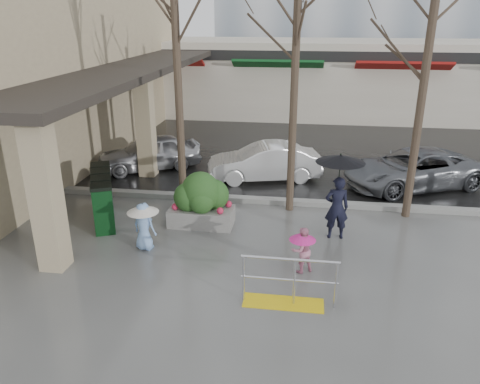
% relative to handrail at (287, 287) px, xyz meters
% --- Properties ---
extents(ground, '(120.00, 120.00, 0.00)m').
position_rel_handrail_xyz_m(ground, '(-1.36, 1.20, -0.38)').
color(ground, '#51514F').
rests_on(ground, ground).
extents(street_asphalt, '(120.00, 36.00, 0.01)m').
position_rel_handrail_xyz_m(street_asphalt, '(-1.36, 23.20, -0.37)').
color(street_asphalt, black).
rests_on(street_asphalt, ground).
extents(curb, '(120.00, 0.30, 0.15)m').
position_rel_handrail_xyz_m(curb, '(-1.36, 5.20, -0.30)').
color(curb, gray).
rests_on(curb, ground).
extents(near_building, '(6.00, 18.00, 8.00)m').
position_rel_handrail_xyz_m(near_building, '(-10.36, 9.20, 3.62)').
color(near_building, tan).
rests_on(near_building, ground).
extents(canopy_slab, '(2.80, 18.00, 0.25)m').
position_rel_handrail_xyz_m(canopy_slab, '(-6.16, 9.20, 3.25)').
color(canopy_slab, '#2D2823').
rests_on(canopy_slab, pillar_front).
extents(pillar_front, '(0.55, 0.55, 3.50)m').
position_rel_handrail_xyz_m(pillar_front, '(-5.26, 0.70, 1.37)').
color(pillar_front, tan).
rests_on(pillar_front, ground).
extents(pillar_back, '(0.55, 0.55, 3.50)m').
position_rel_handrail_xyz_m(pillar_back, '(-5.26, 7.20, 1.37)').
color(pillar_back, tan).
rests_on(pillar_back, ground).
extents(storefront_row, '(34.00, 6.74, 4.00)m').
position_rel_handrail_xyz_m(storefront_row, '(0.64, 19.17, 1.64)').
color(storefront_row, beige).
rests_on(storefront_row, ground).
extents(handrail, '(1.90, 0.50, 1.03)m').
position_rel_handrail_xyz_m(handrail, '(0.00, 0.00, 0.00)').
color(handrail, yellow).
rests_on(handrail, ground).
extents(tree_west, '(3.20, 3.20, 6.80)m').
position_rel_handrail_xyz_m(tree_west, '(-3.36, 4.80, 4.71)').
color(tree_west, '#382B21').
rests_on(tree_west, ground).
extents(tree_midwest, '(3.20, 3.20, 7.00)m').
position_rel_handrail_xyz_m(tree_midwest, '(-0.16, 4.80, 4.86)').
color(tree_midwest, '#382B21').
rests_on(tree_midwest, ground).
extents(tree_mideast, '(3.20, 3.20, 6.50)m').
position_rel_handrail_xyz_m(tree_mideast, '(3.14, 4.80, 4.48)').
color(tree_mideast, '#382B21').
rests_on(tree_mideast, ground).
extents(woman, '(1.21, 1.21, 2.25)m').
position_rel_handrail_xyz_m(woman, '(1.07, 3.13, 0.97)').
color(woman, black).
rests_on(woman, ground).
extents(child_pink, '(0.65, 0.61, 1.06)m').
position_rel_handrail_xyz_m(child_pink, '(0.26, 1.31, 0.23)').
color(child_pink, '#CB7C9A').
rests_on(child_pink, ground).
extents(child_blue, '(0.77, 0.77, 1.20)m').
position_rel_handrail_xyz_m(child_blue, '(-3.54, 1.83, 0.36)').
color(child_blue, '#80A9E3').
rests_on(child_blue, ground).
extents(planter, '(1.73, 1.02, 1.51)m').
position_rel_handrail_xyz_m(planter, '(-2.48, 3.40, 0.34)').
color(planter, slate).
rests_on(planter, ground).
extents(news_boxes, '(1.47, 2.38, 1.33)m').
position_rel_handrail_xyz_m(news_boxes, '(-5.27, 3.42, 0.29)').
color(news_boxes, '#0C3815').
rests_on(news_boxes, ground).
extents(car_a, '(3.95, 3.13, 1.26)m').
position_rel_handrail_xyz_m(car_a, '(-5.43, 7.86, 0.25)').
color(car_a, '#AFAFB4').
rests_on(car_a, ground).
extents(car_b, '(4.04, 2.28, 1.26)m').
position_rel_handrail_xyz_m(car_b, '(-1.16, 7.31, 0.25)').
color(car_b, white).
rests_on(car_b, ground).
extents(car_c, '(4.99, 3.75, 1.26)m').
position_rel_handrail_xyz_m(car_c, '(3.73, 7.28, 0.25)').
color(car_c, slate).
rests_on(car_c, ground).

